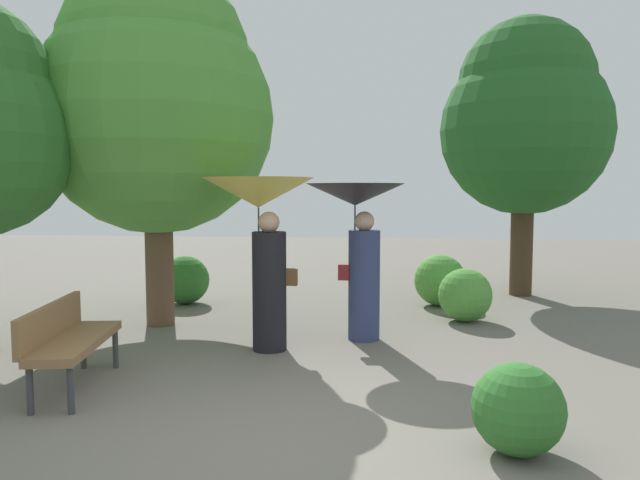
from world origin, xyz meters
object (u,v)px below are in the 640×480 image
tree_near_left (156,98)px  person_right (358,226)px  person_left (262,221)px  tree_near_right (525,117)px  park_bench (68,337)px

tree_near_left → person_right: bearing=-10.7°
person_left → tree_near_right: 6.04m
person_right → park_bench: 3.61m
tree_near_left → tree_near_right: size_ratio=1.01×
person_left → park_bench: bearing=127.4°
person_right → park_bench: size_ratio=1.28×
person_left → tree_near_left: (-1.74, 1.17, 1.64)m
person_left → park_bench: (-1.57, -1.60, -1.05)m
person_right → tree_near_left: 3.38m
person_left → tree_near_right: bearing=-50.9°
tree_near_left → tree_near_right: bearing=28.5°
park_bench → tree_near_left: bearing=-6.3°
tree_near_left → tree_near_right: (5.67, 3.08, 0.05)m
park_bench → tree_near_left: 3.86m
person_left → tree_near_left: 2.66m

